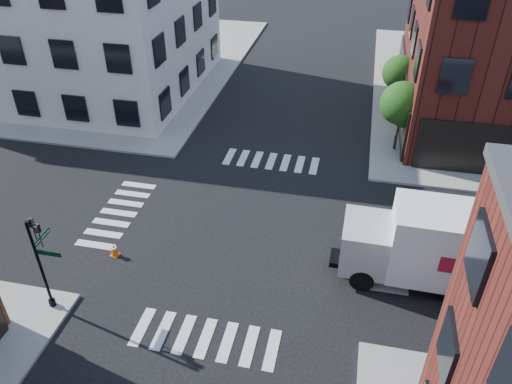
{
  "coord_description": "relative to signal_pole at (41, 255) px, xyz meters",
  "views": [
    {
      "loc": [
        4.73,
        -19.33,
        16.1
      ],
      "look_at": [
        0.56,
        -0.06,
        2.5
      ],
      "focal_mm": 35.0,
      "sensor_mm": 36.0,
      "label": 1
    }
  ],
  "objects": [
    {
      "name": "traffic_cone",
      "position": [
        1.02,
        3.49,
        -2.52
      ],
      "size": [
        0.46,
        0.46,
        0.7
      ],
      "rotation": [
        0.0,
        0.0,
        -0.25
      ],
      "color": "#F2600A",
      "rests_on": "ground"
    },
    {
      "name": "box_truck",
      "position": [
        15.99,
        4.87,
        -0.82
      ],
      "size": [
        8.72,
        2.8,
        3.92
      ],
      "rotation": [
        0.0,
        0.0,
        -0.01
      ],
      "color": "silver",
      "rests_on": "ground"
    },
    {
      "name": "sidewalk_nw",
      "position": [
        -14.28,
        27.68,
        -2.78
      ],
      "size": [
        30.0,
        30.0,
        0.15
      ],
      "primitive_type": "cube",
      "color": "gray",
      "rests_on": "ground"
    },
    {
      "name": "tree_near",
      "position": [
        14.28,
        16.65,
        0.3
      ],
      "size": [
        2.69,
        2.69,
        4.49
      ],
      "color": "black",
      "rests_on": "ground"
    },
    {
      "name": "building_nw",
      "position": [
        -12.28,
        22.68,
        2.64
      ],
      "size": [
        22.0,
        16.0,
        11.0
      ],
      "primitive_type": "cube",
      "color": "silver",
      "rests_on": "ground"
    },
    {
      "name": "tree_far",
      "position": [
        14.28,
        22.65,
        0.02
      ],
      "size": [
        2.43,
        2.43,
        4.07
      ],
      "color": "black",
      "rests_on": "ground"
    },
    {
      "name": "ground",
      "position": [
        6.72,
        6.68,
        -2.86
      ],
      "size": [
        120.0,
        120.0,
        0.0
      ],
      "primitive_type": "plane",
      "color": "black",
      "rests_on": "ground"
    },
    {
      "name": "signal_pole",
      "position": [
        0.0,
        0.0,
        0.0
      ],
      "size": [
        1.29,
        1.24,
        4.6
      ],
      "color": "black",
      "rests_on": "ground"
    }
  ]
}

